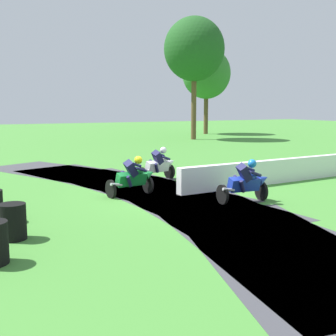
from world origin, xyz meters
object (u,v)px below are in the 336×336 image
at_px(motorcycle_lead_blue, 247,182).
at_px(motorcycle_chase_green, 134,177).
at_px(tire_stack_mid_a, 12,222).
at_px(motorcycle_trailing_white, 159,165).
at_px(tire_stack_mid_b, 5,215).

xyz_separation_m(motorcycle_lead_blue, motorcycle_chase_green, (-2.66, 2.47, -0.01)).
bearing_deg(tire_stack_mid_a, motorcycle_trailing_white, 41.04).
bearing_deg(tire_stack_mid_b, motorcycle_trailing_white, 31.90).
bearing_deg(tire_stack_mid_b, motorcycle_chase_green, 20.89).
xyz_separation_m(motorcycle_trailing_white, tire_stack_mid_a, (-6.20, -5.39, -0.24)).
height_order(motorcycle_trailing_white, tire_stack_mid_a, motorcycle_trailing_white).
relative_size(motorcycle_lead_blue, motorcycle_chase_green, 1.00).
relative_size(tire_stack_mid_a, tire_stack_mid_b, 1.19).
bearing_deg(tire_stack_mid_a, motorcycle_lead_blue, 5.50).
xyz_separation_m(motorcycle_lead_blue, motorcycle_trailing_white, (-0.64, 4.73, -0.00)).
distance_m(motorcycle_chase_green, motorcycle_trailing_white, 3.03).
bearing_deg(motorcycle_chase_green, tire_stack_mid_a, -143.12).
bearing_deg(tire_stack_mid_a, motorcycle_chase_green, 36.88).
distance_m(motorcycle_trailing_white, tire_stack_mid_b, 7.30).
bearing_deg(motorcycle_chase_green, motorcycle_lead_blue, -42.88).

